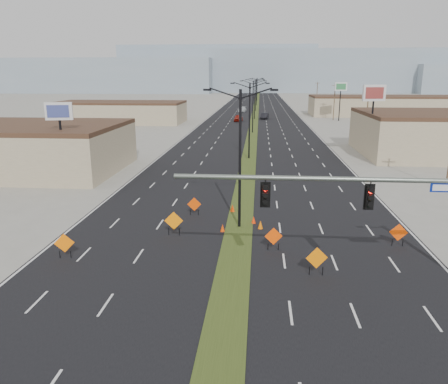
# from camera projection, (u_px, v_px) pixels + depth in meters

# --- Properties ---
(ground) EXTENTS (600.00, 600.00, 0.00)m
(ground) POSITION_uv_depth(u_px,v_px,m) (228.00, 310.00, 20.91)
(ground) COLOR gray
(ground) RESTS_ON ground
(road_surface) EXTENTS (25.00, 400.00, 0.02)m
(road_surface) POSITION_uv_depth(u_px,v_px,m) (255.00, 118.00, 117.23)
(road_surface) COLOR black
(road_surface) RESTS_ON ground
(median_strip) EXTENTS (2.00, 400.00, 0.04)m
(median_strip) POSITION_uv_depth(u_px,v_px,m) (255.00, 118.00, 117.23)
(median_strip) COLOR #2E3F16
(median_strip) RESTS_ON ground
(building_sw_far) EXTENTS (30.00, 14.00, 4.50)m
(building_sw_far) POSITION_uv_depth(u_px,v_px,m) (120.00, 113.00, 104.69)
(building_sw_far) COLOR tan
(building_sw_far) RESTS_ON ground
(building_se_far) EXTENTS (44.00, 16.00, 5.00)m
(building_se_far) POSITION_uv_depth(u_px,v_px,m) (390.00, 107.00, 123.26)
(building_se_far) COLOR tan
(building_se_far) RESTS_ON ground
(mesa_west) EXTENTS (180.00, 50.00, 22.00)m
(mesa_west) POSITION_uv_depth(u_px,v_px,m) (82.00, 76.00, 297.11)
(mesa_west) COLOR #8497A4
(mesa_west) RESTS_ON ground
(mesa_center) EXTENTS (220.00, 50.00, 28.00)m
(mesa_center) POSITION_uv_depth(u_px,v_px,m) (316.00, 71.00, 303.14)
(mesa_center) COLOR #8497A4
(mesa_center) RESTS_ON ground
(mesa_backdrop) EXTENTS (140.00, 50.00, 32.00)m
(mesa_backdrop) POSITION_uv_depth(u_px,v_px,m) (219.00, 69.00, 327.34)
(mesa_backdrop) COLOR #8497A4
(mesa_backdrop) RESTS_ON ground
(signal_mast) EXTENTS (16.30, 0.60, 8.00)m
(signal_mast) POSITION_uv_depth(u_px,v_px,m) (408.00, 207.00, 20.94)
(signal_mast) COLOR slate
(signal_mast) RESTS_ON ground
(streetlight_0) EXTENTS (5.15, 0.24, 10.02)m
(streetlight_0) POSITION_uv_depth(u_px,v_px,m) (240.00, 155.00, 31.08)
(streetlight_0) COLOR black
(streetlight_0) RESTS_ON ground
(streetlight_1) EXTENTS (5.15, 0.24, 10.02)m
(streetlight_1) POSITION_uv_depth(u_px,v_px,m) (249.00, 118.00, 58.04)
(streetlight_1) COLOR black
(streetlight_1) RESTS_ON ground
(streetlight_2) EXTENTS (5.15, 0.24, 10.02)m
(streetlight_2) POSITION_uv_depth(u_px,v_px,m) (253.00, 105.00, 85.01)
(streetlight_2) COLOR black
(streetlight_2) RESTS_ON ground
(streetlight_3) EXTENTS (5.15, 0.24, 10.02)m
(streetlight_3) POSITION_uv_depth(u_px,v_px,m) (255.00, 98.00, 111.98)
(streetlight_3) COLOR black
(streetlight_3) RESTS_ON ground
(streetlight_4) EXTENTS (5.15, 0.24, 10.02)m
(streetlight_4) POSITION_uv_depth(u_px,v_px,m) (256.00, 94.00, 138.95)
(streetlight_4) COLOR black
(streetlight_4) RESTS_ON ground
(streetlight_5) EXTENTS (5.15, 0.24, 10.02)m
(streetlight_5) POSITION_uv_depth(u_px,v_px,m) (257.00, 91.00, 165.92)
(streetlight_5) COLOR black
(streetlight_5) RESTS_ON ground
(streetlight_6) EXTENTS (5.15, 0.24, 10.02)m
(streetlight_6) POSITION_uv_depth(u_px,v_px,m) (257.00, 89.00, 192.89)
(streetlight_6) COLOR black
(streetlight_6) RESTS_ON ground
(utility_pole_1) EXTENTS (1.60, 0.20, 9.00)m
(utility_pole_1) POSITION_uv_depth(u_px,v_px,m) (367.00, 113.00, 75.94)
(utility_pole_1) COLOR #4C3823
(utility_pole_1) RESTS_ON ground
(utility_pole_2) EXTENTS (1.60, 0.20, 9.00)m
(utility_pole_2) POSITION_uv_depth(u_px,v_px,m) (334.00, 101.00, 109.65)
(utility_pole_2) COLOR #4C3823
(utility_pole_2) RESTS_ON ground
(utility_pole_3) EXTENTS (1.60, 0.20, 9.00)m
(utility_pole_3) POSITION_uv_depth(u_px,v_px,m) (317.00, 95.00, 143.36)
(utility_pole_3) COLOR #4C3823
(utility_pole_3) RESTS_ON ground
(car_left) EXTENTS (2.11, 4.83, 1.62)m
(car_left) POSITION_uv_depth(u_px,v_px,m) (238.00, 118.00, 107.74)
(car_left) COLOR maroon
(car_left) RESTS_ON ground
(car_mid) EXTENTS (2.27, 4.95, 1.57)m
(car_mid) POSITION_uv_depth(u_px,v_px,m) (265.00, 116.00, 113.85)
(car_mid) COLOR black
(car_mid) RESTS_ON ground
(car_far) EXTENTS (2.55, 5.58, 1.58)m
(car_far) POSITION_uv_depth(u_px,v_px,m) (242.00, 109.00, 136.15)
(car_far) COLOR silver
(car_far) RESTS_ON ground
(construction_sign_0) EXTENTS (1.18, 0.35, 1.61)m
(construction_sign_0) POSITION_uv_depth(u_px,v_px,m) (64.00, 244.00, 26.64)
(construction_sign_0) COLOR #FF6F05
(construction_sign_0) RESTS_ON ground
(construction_sign_1) EXTENTS (1.30, 0.14, 1.74)m
(construction_sign_1) POSITION_uv_depth(u_px,v_px,m) (174.00, 222.00, 30.49)
(construction_sign_1) COLOR orange
(construction_sign_1) RESTS_ON ground
(construction_sign_2) EXTENTS (1.11, 0.14, 1.48)m
(construction_sign_2) POSITION_uv_depth(u_px,v_px,m) (194.00, 205.00, 34.97)
(construction_sign_2) COLOR #E84304
(construction_sign_2) RESTS_ON ground
(construction_sign_3) EXTENTS (1.14, 0.21, 1.53)m
(construction_sign_3) POSITION_uv_depth(u_px,v_px,m) (274.00, 237.00, 27.91)
(construction_sign_3) COLOR #FA4805
(construction_sign_3) RESTS_ON ground
(construction_sign_4) EXTENTS (1.24, 0.29, 1.68)m
(construction_sign_4) POSITION_uv_depth(u_px,v_px,m) (317.00, 259.00, 24.35)
(construction_sign_4) COLOR orange
(construction_sign_4) RESTS_ON ground
(construction_sign_5) EXTENTS (1.17, 0.16, 1.56)m
(construction_sign_5) POSITION_uv_depth(u_px,v_px,m) (398.00, 233.00, 28.55)
(construction_sign_5) COLOR #F74505
(construction_sign_5) RESTS_ON ground
(cone_0) EXTENTS (0.39, 0.39, 0.56)m
(cone_0) POSITION_uv_depth(u_px,v_px,m) (223.00, 228.00, 31.41)
(cone_0) COLOR #DD3A04
(cone_0) RESTS_ON ground
(cone_1) EXTENTS (0.41, 0.41, 0.57)m
(cone_1) POSITION_uv_depth(u_px,v_px,m) (254.00, 220.00, 33.16)
(cone_1) COLOR #F73005
(cone_1) RESTS_ON ground
(cone_2) EXTENTS (0.48, 0.48, 0.64)m
(cone_2) POSITION_uv_depth(u_px,v_px,m) (260.00, 225.00, 31.98)
(cone_2) COLOR #E46604
(cone_2) RESTS_ON ground
(cone_3) EXTENTS (0.43, 0.43, 0.65)m
(cone_3) POSITION_uv_depth(u_px,v_px,m) (232.00, 208.00, 35.95)
(cone_3) COLOR #FF3E05
(cone_3) RESTS_ON ground
(pole_sign_west) EXTENTS (2.70, 1.02, 8.29)m
(pole_sign_west) POSITION_uv_depth(u_px,v_px,m) (59.00, 118.00, 44.77)
(pole_sign_west) COLOR black
(pole_sign_west) RESTS_ON ground
(pole_sign_east_near) EXTENTS (3.17, 1.17, 9.77)m
(pole_sign_east_near) POSITION_uv_depth(u_px,v_px,m) (374.00, 98.00, 57.63)
(pole_sign_east_near) COLOR black
(pole_sign_east_near) RESTS_ON ground
(pole_sign_east_far) EXTENTS (3.07, 0.91, 9.38)m
(pole_sign_east_far) POSITION_uv_depth(u_px,v_px,m) (341.00, 90.00, 107.09)
(pole_sign_east_far) COLOR black
(pole_sign_east_far) RESTS_ON ground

